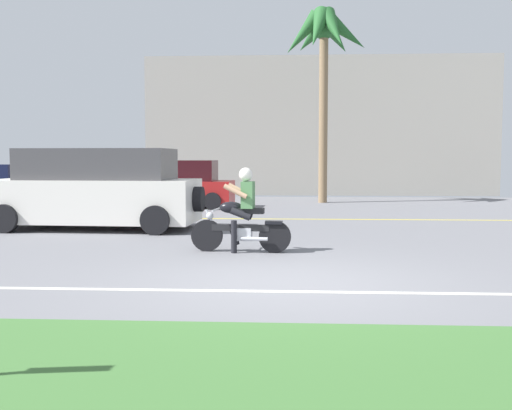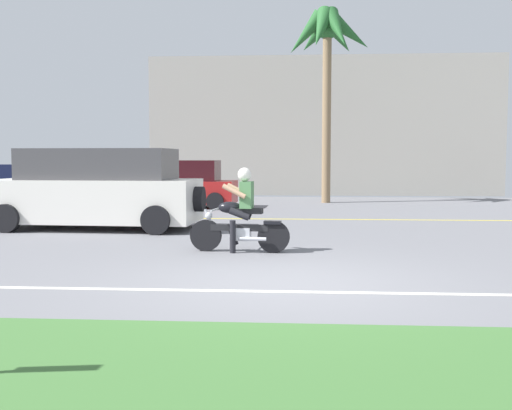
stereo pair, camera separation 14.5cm
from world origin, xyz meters
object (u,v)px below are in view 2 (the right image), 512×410
object	(u,v)px
motorcyclist	(240,217)
palm_tree_0	(328,43)
suv_nearby	(97,190)
motorcyclist_distant	(81,198)
parked_car_1	(181,186)

from	to	relation	value
motorcyclist	palm_tree_0	size ratio (longest dim) A/B	0.25
suv_nearby	motorcyclist_distant	distance (m)	2.59
parked_car_1	motorcyclist_distant	distance (m)	4.48
parked_car_1	motorcyclist	bearing A→B (deg)	-73.03
motorcyclist	parked_car_1	size ratio (longest dim) A/B	0.46
suv_nearby	palm_tree_0	bearing A→B (deg)	56.94
parked_car_1	motorcyclist_distant	world-z (taller)	parked_car_1
suv_nearby	parked_car_1	xyz separation A→B (m)	(0.75, 6.27, -0.18)
palm_tree_0	motorcyclist_distant	world-z (taller)	palm_tree_0
suv_nearby	palm_tree_0	world-z (taller)	palm_tree_0
motorcyclist	suv_nearby	xyz separation A→B (m)	(-3.67, 3.29, 0.28)
palm_tree_0	motorcyclist_distant	distance (m)	10.95
parked_car_1	palm_tree_0	size ratio (longest dim) A/B	0.54
palm_tree_0	motorcyclist	bearing A→B (deg)	-99.71
motorcyclist	motorcyclist_distant	bearing A→B (deg)	131.39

